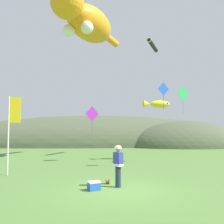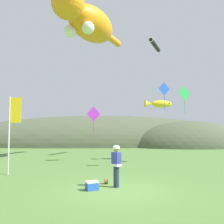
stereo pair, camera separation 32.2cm
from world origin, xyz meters
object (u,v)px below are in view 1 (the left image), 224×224
Objects in this scene: kite_tube_streamer at (153,45)px; picnic_cooler at (94,186)px; kite_diamond_violet at (92,114)px; kite_fish_windsock at (157,104)px; kite_diamond_green at (183,94)px; kite_giant_cat at (86,21)px; festival_attendant at (118,165)px; kite_diamond_blue at (163,89)px; festival_banner_pole at (12,123)px; kite_spool at (108,181)px.

picnic_cooler is at bearing -114.98° from kite_tube_streamer.
kite_diamond_violet is (-0.05, 8.65, 3.41)m from picnic_cooler.
kite_fish_windsock is 2.50m from kite_diamond_green.
kite_diamond_green reaches higher than picnic_cooler.
kite_giant_cat is 6.98m from kite_tube_streamer.
picnic_cooler is 0.26× the size of kite_fish_windsock.
festival_attendant is 7.15m from kite_diamond_blue.
festival_banner_pole is at bearing -150.71° from kite_fish_windsock.
kite_diamond_blue is (5.07, -3.18, -5.71)m from kite_giant_cat.
picnic_cooler is at bearing -119.12° from kite_spool.
kite_fish_windsock is at bearing 64.73° from festival_attendant.
festival_banner_pole is 11.60m from kite_diamond_green.
festival_banner_pole is 2.10× the size of kite_diamond_green.
kite_diamond_blue reaches higher than kite_fish_windsock.
kite_diamond_green is at bearing -55.95° from kite_fish_windsock.
kite_tube_streamer is (9.93, 8.10, 7.33)m from festival_banner_pole.
kite_fish_windsock is (4.05, 8.58, 3.49)m from festival_attendant.
festival_attendant is at bearing -78.49° from kite_giant_cat.
festival_attendant is at bearing -115.27° from kite_fish_windsock.
kite_spool is at bearing -133.37° from kite_diamond_blue.
festival_attendant is 0.80× the size of kite_fish_windsock.
festival_attendant is 6.62m from festival_banner_pole.
festival_banner_pole reaches higher than kite_spool.
kite_diamond_green is (10.90, 3.32, 2.20)m from festival_banner_pole.
kite_fish_windsock is 3.89m from kite_diamond_blue.
festival_attendant is 0.86× the size of kite_diamond_violet.
festival_attendant is at bearing -30.51° from festival_banner_pole.
kite_diamond_violet is at bearing 26.75° from kite_giant_cat.
kite_spool is 0.11× the size of kite_fish_windsock.
picnic_cooler is 0.28× the size of kite_diamond_green.
festival_banner_pole is (-4.45, 3.66, 2.61)m from picnic_cooler.
festival_attendant is at bearing -59.08° from kite_spool.
kite_diamond_blue is (4.48, 5.20, 4.82)m from picnic_cooler.
kite_diamond_blue is at bearing 9.78° from festival_banner_pole.
kite_diamond_green is at bearing 16.96° from festival_banner_pole.
picnic_cooler is 11.19m from kite_fish_windsock.
festival_attendant is 12.68m from kite_giant_cat.
festival_attendant is 1.01× the size of kite_diamond_blue.
kite_giant_cat reaches higher than picnic_cooler.
kite_diamond_blue reaches higher than kite_diamond_violet.
kite_diamond_green is (5.82, 5.87, 4.86)m from kite_spool.
kite_fish_windsock is 5.21m from kite_diamond_violet.
kite_giant_cat is (-0.59, 8.38, 10.53)m from picnic_cooler.
kite_fish_windsock is at bearing 6.33° from kite_giant_cat.
festival_banner_pole is 9.99m from kite_giant_cat.
festival_attendant reaches higher than kite_spool.
kite_spool is 0.44× the size of picnic_cooler.
picnic_cooler is at bearing -130.75° from kite_diamond_blue.
kite_diamond_violet is at bearing 48.58° from festival_banner_pole.
kite_fish_windsock is (9.53, 5.35, 1.65)m from festival_banner_pole.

